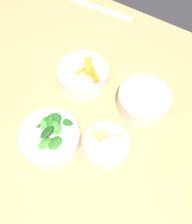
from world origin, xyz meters
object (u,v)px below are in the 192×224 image
at_px(bowl_carrots, 83,74).
at_px(bowl_beans_hotdog, 143,101).
at_px(bowl_cookies, 106,144).
at_px(bowl_greens, 50,136).
at_px(ruler, 98,8).

xyz_separation_m(bowl_carrots, bowl_beans_hotdog, (0.21, 0.02, -0.00)).
bearing_deg(bowl_cookies, bowl_greens, -153.81).
height_order(bowl_cookies, ruler, bowl_cookies).
relative_size(bowl_carrots, bowl_greens, 0.96).
bearing_deg(bowl_carrots, bowl_greens, -77.63).
relative_size(bowl_carrots, bowl_beans_hotdog, 1.06).
bearing_deg(bowl_cookies, bowl_carrots, 140.37).
bearing_deg(bowl_greens, bowl_beans_hotdog, 57.01).
bearing_deg(bowl_cookies, ruler, 125.99).
bearing_deg(bowl_beans_hotdog, bowl_cookies, -95.81).
distance_m(bowl_carrots, bowl_cookies, 0.25).
bearing_deg(bowl_beans_hotdog, bowl_greens, -122.99).
bearing_deg(ruler, bowl_cookies, -54.01).
distance_m(bowl_beans_hotdog, ruler, 0.51).
relative_size(bowl_cookies, ruler, 0.41).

